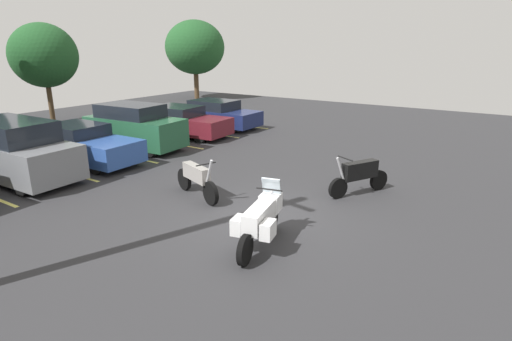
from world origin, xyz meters
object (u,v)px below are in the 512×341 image
(motorcycle_touring, at_px, (261,218))
(car_navy, at_px, (216,114))
(motorcycle_second, at_px, (359,175))
(car_green, at_px, (134,127))
(motorcycle_third, at_px, (197,179))
(car_blue, at_px, (82,144))
(car_maroon, at_px, (183,122))
(car_grey, at_px, (14,151))

(motorcycle_touring, xyz_separation_m, car_navy, (10.27, 9.45, 0.06))
(motorcycle_second, bearing_deg, car_green, 89.11)
(motorcycle_touring, distance_m, car_green, 10.36)
(motorcycle_touring, xyz_separation_m, motorcycle_second, (4.39, -0.66, -0.04))
(motorcycle_third, relative_size, car_navy, 0.45)
(motorcycle_third, xyz_separation_m, car_navy, (8.74, 6.25, 0.13))
(motorcycle_touring, distance_m, car_blue, 9.53)
(motorcycle_second, distance_m, car_green, 9.97)
(motorcycle_third, bearing_deg, car_green, 63.75)
(car_blue, height_order, car_navy, car_navy)
(motorcycle_touring, height_order, car_maroon, car_maroon)
(motorcycle_touring, height_order, car_grey, car_grey)
(motorcycle_second, bearing_deg, car_navy, 59.83)
(car_grey, xyz_separation_m, car_navy, (10.74, 0.16, -0.27))
(motorcycle_touring, relative_size, motorcycle_third, 1.07)
(car_maroon, height_order, car_navy, car_navy)
(car_green, distance_m, car_navy, 5.73)
(motorcycle_touring, bearing_deg, car_grey, 92.92)
(car_blue, relative_size, car_maroon, 1.04)
(motorcycle_touring, distance_m, car_maroon, 12.10)
(car_maroon, relative_size, car_navy, 0.99)
(motorcycle_second, xyz_separation_m, car_grey, (-4.86, 9.96, 0.37))
(motorcycle_third, xyz_separation_m, car_grey, (-2.00, 6.10, 0.40))
(car_grey, xyz_separation_m, car_green, (5.02, 0.01, -0.03))
(car_grey, height_order, car_navy, car_grey)
(car_green, relative_size, car_maroon, 0.94)
(motorcycle_touring, height_order, motorcycle_second, motorcycle_touring)
(car_blue, bearing_deg, motorcycle_third, -94.60)
(motorcycle_third, height_order, car_navy, car_navy)
(motorcycle_touring, bearing_deg, car_navy, 42.65)
(car_green, bearing_deg, motorcycle_second, -90.89)
(motorcycle_touring, bearing_deg, motorcycle_third, 64.45)
(car_maroon, bearing_deg, motorcycle_second, -107.66)
(car_green, xyz_separation_m, car_maroon, (3.05, 0.11, -0.24))
(motorcycle_touring, relative_size, car_grey, 0.48)
(motorcycle_touring, xyz_separation_m, car_maroon, (7.59, 9.42, 0.06))
(motorcycle_second, height_order, car_blue, car_blue)
(motorcycle_touring, relative_size, motorcycle_second, 1.15)
(car_blue, height_order, car_green, car_green)
(motorcycle_third, bearing_deg, car_blue, 85.40)
(car_green, bearing_deg, car_maroon, 2.03)
(motorcycle_third, height_order, car_maroon, car_maroon)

